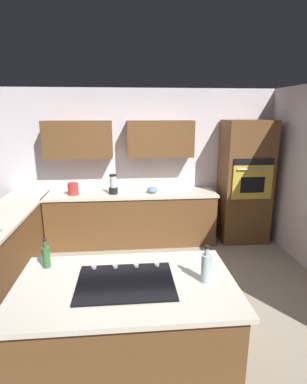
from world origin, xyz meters
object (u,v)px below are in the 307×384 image
(mixing_bowl, at_px, (152,190))
(second_bottle, at_px, (206,267))
(wall_oven, at_px, (245,182))
(kettle, at_px, (73,189))
(blender, at_px, (113,186))
(cooktop, at_px, (126,282))
(oil_bottle, at_px, (46,256))

(mixing_bowl, bearing_deg, second_bottle, 93.81)
(wall_oven, relative_size, kettle, 10.80)
(mixing_bowl, relative_size, kettle, 0.97)
(blender, height_order, kettle, blender)
(cooktop, distance_m, oil_bottle, 0.76)
(oil_bottle, xyz_separation_m, second_bottle, (-1.31, 0.35, 0.02))
(kettle, distance_m, oil_bottle, 2.42)
(kettle, bearing_deg, oil_bottle, 94.04)
(mixing_bowl, relative_size, second_bottle, 0.61)
(mixing_bowl, bearing_deg, oil_bottle, 64.94)
(wall_oven, distance_m, oil_bottle, 3.67)
(cooktop, xyz_separation_m, kettle, (0.85, -2.73, 0.09))
(cooktop, xyz_separation_m, second_bottle, (-0.63, 0.04, 0.12))
(cooktop, relative_size, kettle, 3.93)
(cooktop, bearing_deg, wall_oven, -126.56)
(cooktop, distance_m, mixing_bowl, 2.76)
(blender, distance_m, oil_bottle, 2.46)
(cooktop, bearing_deg, second_bottle, 176.44)
(kettle, bearing_deg, mixing_bowl, 180.00)
(blender, xyz_separation_m, mixing_bowl, (-0.65, 0.00, -0.09))
(blender, xyz_separation_m, kettle, (0.65, 0.00, -0.04))
(wall_oven, xyz_separation_m, kettle, (2.90, 0.03, -0.05))
(mixing_bowl, distance_m, second_bottle, 2.77)
(kettle, relative_size, oil_bottle, 0.73)
(wall_oven, distance_m, mixing_bowl, 1.60)
(wall_oven, distance_m, second_bottle, 3.14)
(wall_oven, height_order, cooktop, wall_oven)
(wall_oven, distance_m, blender, 2.25)
(cooktop, height_order, kettle, kettle)
(cooktop, relative_size, second_bottle, 2.48)
(mixing_bowl, bearing_deg, cooktop, 80.68)
(blender, relative_size, oil_bottle, 1.23)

